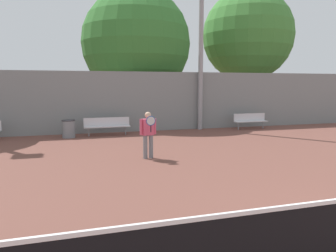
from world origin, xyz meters
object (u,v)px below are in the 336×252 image
at_px(bench_courtside_near, 107,124).
at_px(tree_green_tall, 248,36).
at_px(tennis_player, 148,132).
at_px(bench_courtside_far, 250,119).
at_px(tree_dark_dense, 136,43).
at_px(trash_bin, 69,129).

distance_m(bench_courtside_near, tree_green_tall, 13.54).
relative_size(tennis_player, bench_courtside_near, 0.71).
bearing_deg(bench_courtside_far, tree_dark_dense, 138.44).
bearing_deg(bench_courtside_near, tennis_player, -82.39).
distance_m(tennis_player, trash_bin, 5.76).
xyz_separation_m(bench_courtside_near, tree_dark_dense, (2.43, 4.69, 4.41)).
bearing_deg(trash_bin, bench_courtside_far, 1.26).
relative_size(bench_courtside_far, tree_green_tall, 0.21).
distance_m(trash_bin, tree_dark_dense, 7.87).
bearing_deg(tree_green_tall, bench_courtside_far, -118.10).
distance_m(bench_courtside_near, bench_courtside_far, 7.72).
distance_m(bench_courtside_far, tree_dark_dense, 8.34).
height_order(tree_green_tall, tree_dark_dense, tree_green_tall).
xyz_separation_m(tennis_player, bench_courtside_near, (-0.72, 5.39, -0.34)).
distance_m(tree_green_tall, tree_dark_dense, 8.62).
height_order(trash_bin, tree_dark_dense, tree_dark_dense).
height_order(bench_courtside_far, trash_bin, bench_courtside_far).
bearing_deg(bench_courtside_near, tree_dark_dense, 62.68).
bearing_deg(trash_bin, tree_dark_dense, 49.55).
bearing_deg(bench_courtside_far, bench_courtside_near, 180.00).
relative_size(trash_bin, tree_dark_dense, 0.10).
xyz_separation_m(bench_courtside_near, bench_courtside_far, (7.72, -0.00, -0.00)).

